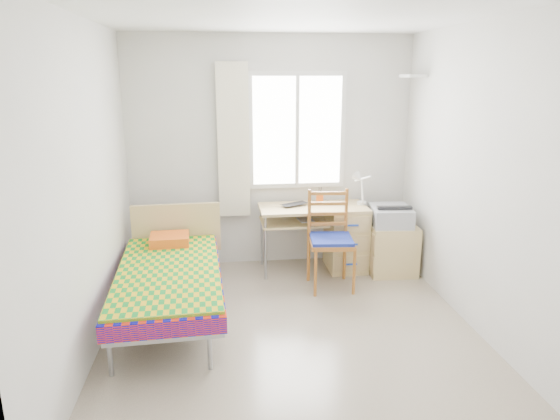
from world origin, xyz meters
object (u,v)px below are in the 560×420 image
at_px(cabinet, 392,249).
at_px(printer, 391,215).
at_px(desk, 340,235).
at_px(bed, 170,274).
at_px(chair, 331,234).

xyz_separation_m(cabinet, printer, (-0.02, 0.04, 0.38)).
height_order(desk, printer, printer).
bearing_deg(cabinet, printer, 125.91).
relative_size(desk, printer, 2.28).
height_order(bed, desk, bed).
bearing_deg(printer, chair, -151.85).
height_order(bed, cabinet, bed).
distance_m(bed, chair, 1.68).
height_order(cabinet, printer, printer).
relative_size(bed, chair, 1.95).
xyz_separation_m(desk, cabinet, (0.55, -0.20, -0.13)).
bearing_deg(chair, bed, -157.46).
xyz_separation_m(chair, cabinet, (0.76, 0.27, -0.29)).
distance_m(bed, desk, 2.05).
bearing_deg(bed, desk, 25.15).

